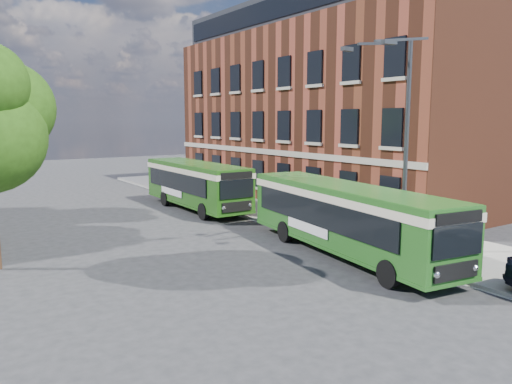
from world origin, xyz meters
TOP-DOWN VIEW (x-y plane):
  - ground at (0.00, 0.00)m, footprint 120.00×120.00m
  - pavement at (7.00, 8.00)m, footprint 6.00×48.00m
  - kerb_line at (3.95, 8.00)m, footprint 0.12×48.00m
  - brick_office at (14.00, 12.00)m, footprint 12.10×26.00m
  - street_lamp at (4.84, -2.00)m, footprint 2.96×2.38m
  - bus_stop_sign at (5.60, -4.20)m, footprint 0.35×0.08m
  - bus_front at (3.20, -0.60)m, footprint 4.12×12.28m
  - bus_rear at (2.88, 12.83)m, footprint 2.76×10.56m
  - pedestrian_a at (5.27, -5.28)m, footprint 0.69×0.51m
  - pedestrian_b at (4.63, -4.83)m, footprint 1.02×0.94m

SIDE VIEW (x-z plane):
  - ground at x=0.00m, z-range 0.00..0.00m
  - kerb_line at x=3.95m, z-range 0.00..0.01m
  - pavement at x=7.00m, z-range 0.00..0.15m
  - pedestrian_b at x=4.63m, z-range 0.15..1.83m
  - pedestrian_a at x=5.27m, z-range 0.15..1.86m
  - bus_stop_sign at x=5.60m, z-range 0.25..2.77m
  - bus_rear at x=2.88m, z-range 0.32..3.34m
  - bus_front at x=3.20m, z-range 0.32..3.34m
  - street_lamp at x=4.84m, z-range 0.29..9.29m
  - brick_office at x=14.00m, z-range -0.13..14.07m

